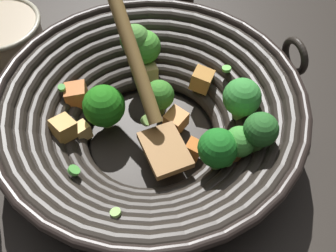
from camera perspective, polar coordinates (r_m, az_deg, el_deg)
The scene contains 4 objects.
ground_plane at distance 0.59m, azimuth -2.29°, elevation -2.04°, with size 4.00×4.00×0.00m, color #28231E.
wok at distance 0.55m, azimuth -2.35°, elevation 1.67°, with size 0.40×0.40×0.24m.
prep_bowl at distance 0.76m, azimuth -21.57°, elevation 11.67°, with size 0.14×0.14×0.05m.
garlic_bulb at distance 0.74m, azimuth 7.02°, elevation 13.63°, with size 0.04×0.04×0.04m, color silver.
Camera 1 is at (0.27, 0.20, 0.49)m, focal length 45.05 mm.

